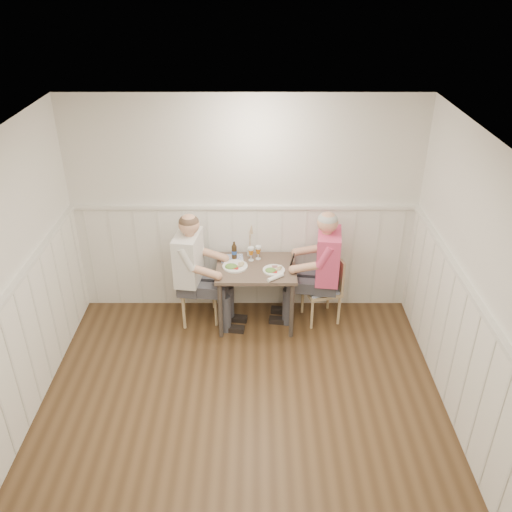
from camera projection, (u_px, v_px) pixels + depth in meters
The scene contains 16 objects.
ground_plane at pixel (241, 441), 4.88m from camera, with size 4.50×4.50×0.00m, color #442E19.
room_shell at pixel (238, 301), 4.15m from camera, with size 4.04×4.54×2.60m.
wainscot at pixel (242, 333), 5.15m from camera, with size 4.00×4.49×1.34m.
dining_table at pixel (256, 274), 6.18m from camera, with size 0.90×0.70×0.75m.
chair_right at pixel (326, 286), 6.34m from camera, with size 0.48×0.48×0.83m.
chair_left at pixel (193, 282), 6.31m from camera, with size 0.49×0.49×0.92m.
man_in_pink at pixel (323, 277), 6.20m from camera, with size 0.71×0.49×1.45m.
diner_cream at pixel (194, 279), 6.17m from camera, with size 0.71×0.49×1.44m.
plate_man at pixel (273, 269), 6.03m from camera, with size 0.25×0.25×0.06m.
plate_diner at pixel (234, 266), 6.10m from camera, with size 0.29×0.29×0.07m.
beer_glass_a at pixel (258, 250), 6.23m from camera, with size 0.07×0.07×0.17m.
beer_glass_b at pixel (251, 252), 6.20m from camera, with size 0.07×0.07×0.17m.
beer_bottle at pixel (234, 251), 6.25m from camera, with size 0.06×0.06×0.22m.
rolled_napkin at pixel (275, 277), 5.88m from camera, with size 0.19×0.16×0.04m.
grass_vase at pixel (249, 242), 6.27m from camera, with size 0.05×0.05×0.41m.
gingham_mat at pixel (232, 258), 6.29m from camera, with size 0.27×0.23×0.01m.
Camera 1 is at (0.14, -3.46, 3.83)m, focal length 38.00 mm.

